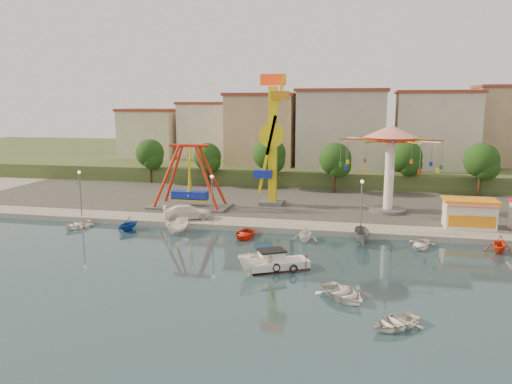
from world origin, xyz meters
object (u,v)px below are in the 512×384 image
(cabin_motorboat, at_px, (277,264))
(rowboat_a, at_px, (343,293))
(wave_swinger, at_px, (390,149))
(van, at_px, (188,212))
(pirate_ship_ride, at_px, (190,178))
(kamikaze_tower, at_px, (273,143))
(skiff, at_px, (260,261))

(cabin_motorboat, height_order, rowboat_a, cabin_motorboat)
(wave_swinger, bearing_deg, van, -159.04)
(pirate_ship_ride, xyz_separation_m, kamikaze_tower, (9.87, 3.80, 4.21))
(cabin_motorboat, bearing_deg, pirate_ship_ride, 98.21)
(van, bearing_deg, wave_swinger, -90.27)
(kamikaze_tower, bearing_deg, wave_swinger, -4.41)
(kamikaze_tower, relative_size, van, 3.02)
(wave_swinger, bearing_deg, rowboat_a, -98.56)
(pirate_ship_ride, bearing_deg, rowboat_a, -50.46)
(pirate_ship_ride, xyz_separation_m, van, (1.80, -5.87, -3.00))
(pirate_ship_ride, relative_size, wave_swinger, 0.86)
(kamikaze_tower, distance_m, van, 14.51)
(van, bearing_deg, kamikaze_tower, -61.08)
(kamikaze_tower, height_order, skiff, kamikaze_tower)
(van, bearing_deg, skiff, -162.26)
(pirate_ship_ride, bearing_deg, skiff, -56.55)
(cabin_motorboat, xyz_separation_m, van, (-12.61, 13.19, 0.93))
(wave_swinger, relative_size, van, 2.12)
(van, bearing_deg, rowboat_a, -156.51)
(pirate_ship_ride, height_order, wave_swinger, wave_swinger)
(cabin_motorboat, bearing_deg, rowboat_a, -71.77)
(cabin_motorboat, relative_size, skiff, 1.21)
(kamikaze_tower, xyz_separation_m, van, (-8.07, -9.67, -7.21))
(pirate_ship_ride, bearing_deg, cabin_motorboat, -52.91)
(pirate_ship_ride, relative_size, rowboat_a, 2.43)
(pirate_ship_ride, distance_m, wave_swinger, 24.60)
(wave_swinger, height_order, cabin_motorboat, wave_swinger)
(wave_swinger, bearing_deg, cabin_motorboat, -114.13)
(kamikaze_tower, xyz_separation_m, wave_swinger, (14.29, -1.10, -0.40))
(pirate_ship_ride, bearing_deg, van, -72.98)
(rowboat_a, xyz_separation_m, van, (-18.29, 18.47, 0.97))
(pirate_ship_ride, xyz_separation_m, skiff, (13.13, -19.87, -3.55))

